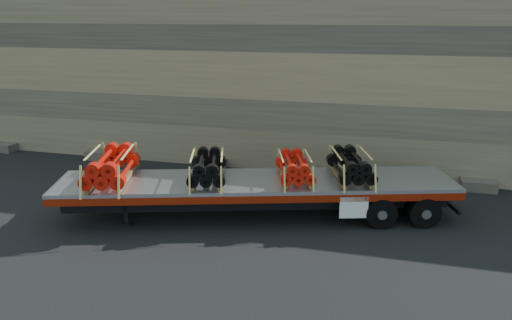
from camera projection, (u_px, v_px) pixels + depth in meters
The scene contains 7 objects.
ground at pixel (252, 221), 15.01m from camera, with size 120.00×120.00×0.00m, color black.
rock_wall at pixel (295, 78), 20.04m from camera, with size 44.00×3.00×7.00m, color #7A6B54.
trailer at pixel (256, 198), 15.18m from camera, with size 11.88×2.29×1.19m, color #AEB0B6, non-canonical shape.
bundle_front at pixel (111, 167), 14.71m from camera, with size 1.24×2.49×0.88m, color red, non-canonical shape.
bundle_midfront at pixel (208, 168), 14.84m from camera, with size 1.07×2.14×0.76m, color black, non-canonical shape.
bundle_midrear at pixel (294, 168), 14.96m from camera, with size 0.99×1.98×0.70m, color red, non-canonical shape.
bundle_rear at pixel (350, 166), 15.02m from camera, with size 1.08×2.16×0.77m, color black, non-canonical shape.
Camera 1 is at (3.72, -13.37, 6.00)m, focal length 35.00 mm.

